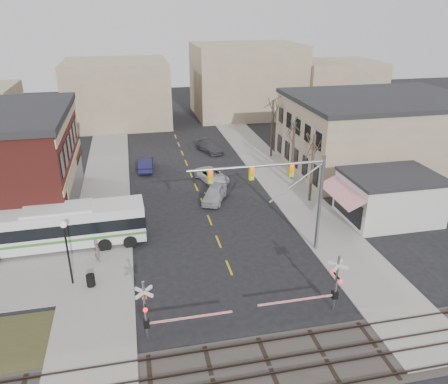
% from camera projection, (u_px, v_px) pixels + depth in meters
% --- Properties ---
extents(ground, '(160.00, 160.00, 0.00)m').
position_uv_depth(ground, '(235.00, 283.00, 30.79)').
color(ground, black).
rests_on(ground, ground).
extents(sidewalk_west, '(5.00, 60.00, 0.12)m').
position_uv_depth(sidewalk_west, '(106.00, 187.00, 46.87)').
color(sidewalk_west, gray).
rests_on(sidewalk_west, ground).
extents(sidewalk_east, '(5.00, 60.00, 0.12)m').
position_uv_depth(sidewalk_east, '(274.00, 174.00, 50.56)').
color(sidewalk_east, gray).
rests_on(sidewalk_east, ground).
extents(ballast_strip, '(160.00, 5.00, 0.06)m').
position_uv_depth(ballast_strip, '(270.00, 368.00, 23.59)').
color(ballast_strip, '#332D28').
rests_on(ballast_strip, ground).
extents(rail_tracks, '(160.00, 3.91, 0.14)m').
position_uv_depth(rail_tracks, '(270.00, 366.00, 23.56)').
color(rail_tracks, '#2D231E').
rests_on(rail_tracks, ground).
extents(tan_building, '(20.30, 15.30, 8.50)m').
position_uv_depth(tan_building, '(377.00, 132.00, 51.33)').
color(tan_building, gray).
rests_on(tan_building, ground).
extents(awning_shop, '(9.74, 6.20, 4.30)m').
position_uv_depth(awning_shop, '(389.00, 197.00, 39.32)').
color(awning_shop, beige).
rests_on(awning_shop, ground).
extents(tree_east_a, '(0.28, 0.28, 6.75)m').
position_uv_depth(tree_east_a, '(312.00, 168.00, 42.21)').
color(tree_east_a, '#382B21').
rests_on(tree_east_a, sidewalk_east).
extents(tree_east_b, '(0.28, 0.28, 6.30)m').
position_uv_depth(tree_east_b, '(293.00, 152.00, 47.75)').
color(tree_east_b, '#382B21').
rests_on(tree_east_b, sidewalk_east).
extents(tree_east_c, '(0.28, 0.28, 7.20)m').
position_uv_depth(tree_east_c, '(272.00, 129.00, 54.79)').
color(tree_east_c, '#382B21').
rests_on(tree_east_c, sidewalk_east).
extents(transit_bus, '(13.28, 3.28, 3.40)m').
position_uv_depth(transit_bus, '(60.00, 226.00, 34.58)').
color(transit_bus, silver).
rests_on(transit_bus, ground).
extents(traffic_signal_mast, '(10.29, 0.30, 8.00)m').
position_uv_depth(traffic_signal_mast, '(286.00, 186.00, 32.19)').
color(traffic_signal_mast, gray).
rests_on(traffic_signal_mast, ground).
extents(rr_crossing_west, '(5.60, 1.36, 4.00)m').
position_uv_depth(rr_crossing_west, '(153.00, 310.00, 24.99)').
color(rr_crossing_west, gray).
rests_on(rr_crossing_west, ground).
extents(rr_crossing_east, '(5.60, 1.36, 4.00)m').
position_uv_depth(rr_crossing_east, '(330.00, 284.00, 27.33)').
color(rr_crossing_east, gray).
rests_on(rr_crossing_east, ground).
extents(street_lamp, '(0.44, 0.44, 4.83)m').
position_uv_depth(street_lamp, '(66.00, 241.00, 29.25)').
color(street_lamp, black).
rests_on(street_lamp, sidewalk_west).
extents(trash_bin, '(0.60, 0.60, 0.85)m').
position_uv_depth(trash_bin, '(91.00, 280.00, 30.17)').
color(trash_bin, black).
rests_on(trash_bin, sidewalk_west).
extents(car_a, '(3.53, 4.90, 1.55)m').
position_uv_depth(car_a, '(214.00, 194.00, 43.40)').
color(car_a, '#9E9EA2').
rests_on(car_a, ground).
extents(car_b, '(1.98, 4.78, 1.54)m').
position_uv_depth(car_b, '(146.00, 164.00, 51.52)').
color(car_b, '#19173B').
rests_on(car_b, ground).
extents(car_c, '(3.70, 5.35, 1.36)m').
position_uv_depth(car_c, '(212.00, 176.00, 48.25)').
color(car_c, '#BBBBBB').
rests_on(car_c, ground).
extents(car_d, '(3.42, 5.13, 1.38)m').
position_uv_depth(car_d, '(210.00, 147.00, 57.90)').
color(car_d, '#3E3E43').
rests_on(car_d, ground).
extents(pedestrian_near, '(0.62, 0.75, 1.77)m').
position_uv_depth(pedestrian_near, '(97.00, 251.00, 32.86)').
color(pedestrian_near, '#665A51').
rests_on(pedestrian_near, sidewalk_west).
extents(pedestrian_far, '(1.14, 1.05, 1.89)m').
position_uv_depth(pedestrian_far, '(82.00, 230.00, 35.73)').
color(pedestrian_far, '#374661').
rests_on(pedestrian_far, sidewalk_west).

